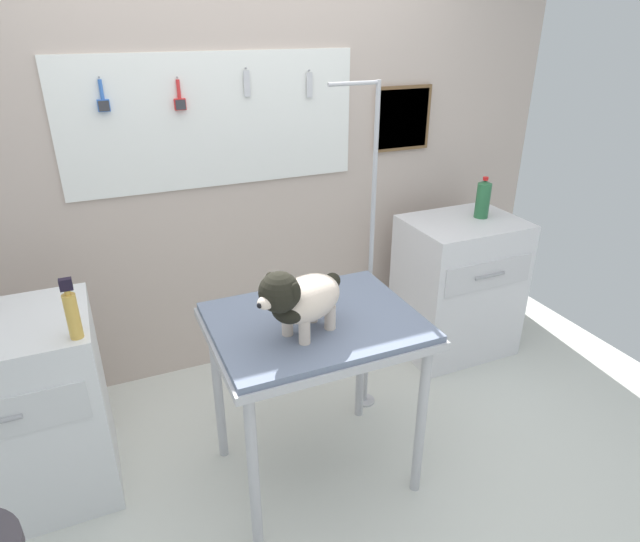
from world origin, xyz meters
The scene contains 9 objects.
ground centered at (0.00, 0.00, -0.02)m, with size 4.40×4.00×0.04m, color silver.
rear_wall_panel centered at (0.00, 1.28, 1.16)m, with size 4.00×0.11×2.30m.
grooming_table centered at (-0.03, 0.17, 0.75)m, with size 0.87×0.69×0.84m.
grooming_arm centered at (0.42, 0.53, 0.81)m, with size 0.29×0.11×1.73m.
dog centered at (-0.13, 0.06, 1.00)m, with size 0.42×0.31×0.31m.
counter_left centered at (-1.29, 0.57, 0.43)m, with size 0.80×0.58×0.87m.
cabinet_right centered at (1.22, 0.81, 0.44)m, with size 0.68×0.54×0.88m.
detangler_spray centered at (-0.93, 0.35, 0.97)m, with size 0.05×0.05×0.25m.
soda_bottle centered at (1.35, 0.83, 0.99)m, with size 0.08×0.08×0.25m.
Camera 1 is at (-0.78, -1.63, 1.98)m, focal length 30.44 mm.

